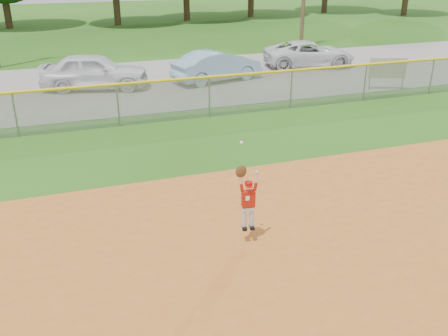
{
  "coord_description": "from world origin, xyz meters",
  "views": [
    {
      "loc": [
        -5.39,
        -7.03,
        5.63
      ],
      "look_at": [
        -1.93,
        2.85,
        1.1
      ],
      "focal_mm": 40.0,
      "sensor_mm": 36.0,
      "label": 1
    }
  ],
  "objects_px": {
    "car_white_b": "(309,54)",
    "ballplayer": "(247,198)",
    "car_white_a": "(94,71)",
    "sponsor_sign": "(388,69)",
    "car_blue": "(217,66)"
  },
  "relations": [
    {
      "from": "car_blue",
      "to": "ballplayer",
      "type": "relative_size",
      "value": 2.2
    },
    {
      "from": "car_white_b",
      "to": "ballplayer",
      "type": "distance_m",
      "value": 18.14
    },
    {
      "from": "car_white_a",
      "to": "sponsor_sign",
      "type": "distance_m",
      "value": 12.92
    },
    {
      "from": "car_white_b",
      "to": "car_white_a",
      "type": "bearing_deg",
      "value": 105.68
    },
    {
      "from": "car_white_b",
      "to": "sponsor_sign",
      "type": "height_order",
      "value": "sponsor_sign"
    },
    {
      "from": "car_white_b",
      "to": "sponsor_sign",
      "type": "bearing_deg",
      "value": -161.2
    },
    {
      "from": "sponsor_sign",
      "to": "ballplayer",
      "type": "xyz_separation_m",
      "value": [
        -10.55,
        -9.81,
        0.11
      ]
    },
    {
      "from": "car_blue",
      "to": "ballplayer",
      "type": "xyz_separation_m",
      "value": [
        -3.99,
        -13.84,
        0.32
      ]
    },
    {
      "from": "car_blue",
      "to": "ballplayer",
      "type": "bearing_deg",
      "value": 149.89
    },
    {
      "from": "car_white_a",
      "to": "car_white_b",
      "type": "bearing_deg",
      "value": -69.95
    },
    {
      "from": "sponsor_sign",
      "to": "ballplayer",
      "type": "distance_m",
      "value": 14.41
    },
    {
      "from": "car_white_a",
      "to": "car_blue",
      "type": "distance_m",
      "value": 5.62
    },
    {
      "from": "car_white_a",
      "to": "ballplayer",
      "type": "height_order",
      "value": "ballplayer"
    },
    {
      "from": "car_white_a",
      "to": "sponsor_sign",
      "type": "height_order",
      "value": "car_white_a"
    },
    {
      "from": "car_blue",
      "to": "car_white_b",
      "type": "relative_size",
      "value": 0.9
    }
  ]
}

